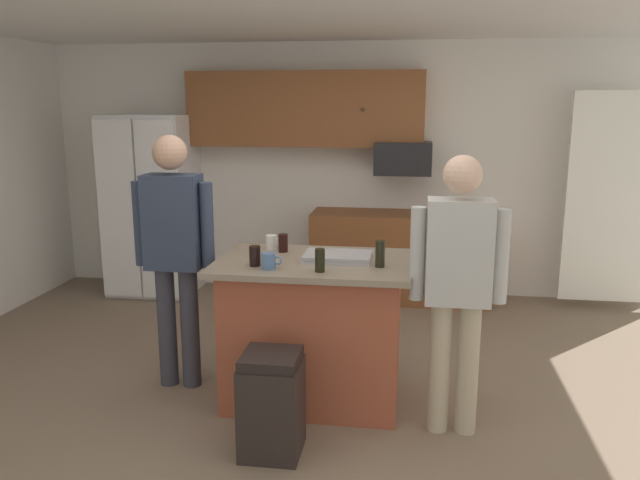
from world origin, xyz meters
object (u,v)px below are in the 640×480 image
glass_pilsner (283,243)px  glass_short_whisky (255,256)px  glass_dark_ale (380,254)px  serving_tray (338,256)px  refrigerator (152,205)px  mug_blue_stoneware (269,261)px  person_elder_center (458,277)px  person_guest_right (174,244)px  kitchen_island (314,330)px  glass_stout_tall (320,260)px  mug_ceramic_white (272,242)px  trash_bin (272,404)px  microwave_over_range (403,158)px

glass_pilsner → glass_short_whisky: bearing=-103.7°
glass_dark_ale → serving_tray: size_ratio=0.38×
glass_short_whisky → serving_tray: (0.50, 0.24, -0.04)m
refrigerator → glass_short_whisky: (1.73, -2.46, 0.11)m
glass_pilsner → mug_blue_stoneware: bearing=-89.3°
refrigerator → person_elder_center: size_ratio=1.10×
person_guest_right → kitchen_island: bearing=0.0°
refrigerator → kitchen_island: size_ratio=1.47×
refrigerator → glass_stout_tall: (2.16, -2.55, 0.11)m
kitchen_island → glass_pilsner: bearing=139.8°
kitchen_island → glass_dark_ale: (0.44, -0.11, 0.57)m
kitchen_island → mug_blue_stoneware: 0.64m
mug_blue_stoneware → kitchen_island: bearing=47.0°
mug_ceramic_white → refrigerator: bearing=131.1°
glass_stout_tall → serving_tray: (0.07, 0.32, -0.05)m
trash_bin → glass_dark_ale: bearing=46.5°
microwave_over_range → trash_bin: size_ratio=0.92×
person_elder_center → glass_short_whisky: (-1.25, 0.11, 0.06)m
person_elder_center → glass_pilsner: bearing=-5.4°
person_guest_right → microwave_over_range: bearing=61.4°
kitchen_island → trash_bin: size_ratio=2.09×
glass_dark_ale → trash_bin: size_ratio=0.28×
microwave_over_range → mug_blue_stoneware: microwave_over_range is taller
glass_short_whisky → glass_stout_tall: bearing=-10.8°
kitchen_island → mug_blue_stoneware: size_ratio=9.75×
person_elder_center → glass_pilsner: person_elder_center is taller
refrigerator → glass_stout_tall: 3.34m
kitchen_island → glass_stout_tall: (0.08, -0.28, 0.55)m
kitchen_island → mug_ceramic_white: size_ratio=10.66×
person_elder_center → glass_stout_tall: (-0.83, 0.02, 0.07)m
person_guest_right → person_elder_center: bearing=-6.8°
glass_stout_tall → serving_tray: glass_stout_tall is taller
refrigerator → person_elder_center: bearing=-40.7°
refrigerator → kitchen_island: (2.07, -2.27, -0.44)m
refrigerator → glass_pilsner: refrigerator is taller
glass_short_whisky → mug_blue_stoneware: bearing=-29.7°
kitchen_island → glass_short_whisky: (-0.34, -0.20, 0.55)m
mug_ceramic_white → person_elder_center: bearing=-25.0°
kitchen_island → glass_short_whisky: 0.68m
kitchen_island → glass_stout_tall: bearing=-73.2°
microwave_over_range → mug_ceramic_white: bearing=-112.4°
glass_stout_tall → glass_dark_ale: bearing=25.5°
person_guest_right → mug_ceramic_white: (0.64, 0.20, -0.01)m
glass_short_whisky → glass_pilsner: bearing=76.3°
glass_short_whisky → serving_tray: glass_short_whisky is taller
serving_tray → microwave_over_range: bearing=81.0°
kitchen_island → person_elder_center: 1.08m
glass_stout_tall → trash_bin: (-0.22, -0.43, -0.75)m
kitchen_island → glass_dark_ale: size_ratio=7.58×
glass_stout_tall → refrigerator: bearing=130.3°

